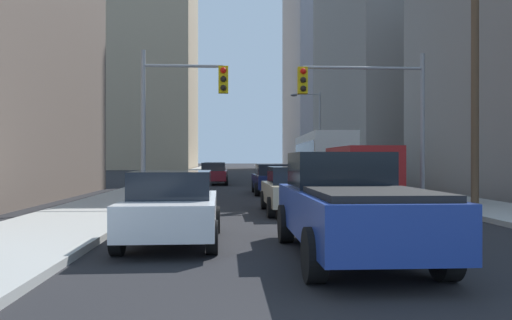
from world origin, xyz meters
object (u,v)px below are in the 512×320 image
at_px(pickup_truck_blue, 349,205).
at_px(cargo_van_red, 361,171).
at_px(sedan_navy, 273,179).
at_px(sedan_maroon, 214,173).
at_px(traffic_signal_near_left, 180,101).
at_px(sedan_beige, 294,190).
at_px(sedan_white, 173,207).
at_px(sedan_silver, 215,172).
at_px(city_bus, 322,157).
at_px(traffic_signal_near_right, 368,100).

relative_size(pickup_truck_blue, cargo_van_red, 1.02).
xyz_separation_m(sedan_navy, sedan_maroon, (-3.19, 9.62, 0.00)).
bearing_deg(traffic_signal_near_left, cargo_van_red, 3.48).
xyz_separation_m(sedan_beige, traffic_signal_near_left, (-4.01, 3.33, 3.25)).
distance_m(sedan_white, traffic_signal_near_left, 9.59).
bearing_deg(sedan_white, sedan_maroon, 89.42).
relative_size(cargo_van_red, sedan_silver, 1.25).
bearing_deg(traffic_signal_near_left, sedan_white, -85.69).
relative_size(pickup_truck_blue, sedan_white, 1.28).
bearing_deg(sedan_white, city_bus, 71.65).
bearing_deg(pickup_truck_blue, sedan_beige, 90.12).
height_order(sedan_maroon, sedan_silver, same).
height_order(sedan_silver, traffic_signal_near_right, traffic_signal_near_right).
relative_size(sedan_beige, sedan_navy, 0.99).
distance_m(sedan_white, sedan_beige, 6.57).
height_order(pickup_truck_blue, sedan_beige, pickup_truck_blue).
height_order(cargo_van_red, sedan_white, cargo_van_red).
height_order(sedan_white, traffic_signal_near_right, traffic_signal_near_right).
xyz_separation_m(sedan_beige, sedan_silver, (-3.14, 23.89, 0.00)).
relative_size(sedan_maroon, traffic_signal_near_left, 0.71).
bearing_deg(cargo_van_red, pickup_truck_blue, -106.28).
bearing_deg(sedan_beige, sedan_navy, 89.28).
xyz_separation_m(city_bus, sedan_silver, (-7.35, 6.81, -1.16)).
bearing_deg(pickup_truck_blue, sedan_white, 153.68).
relative_size(pickup_truck_blue, sedan_silver, 1.28).
bearing_deg(cargo_van_red, traffic_signal_near_left, -176.52).
bearing_deg(cargo_van_red, city_bus, 85.87).
xyz_separation_m(sedan_white, sedan_maroon, (0.25, 24.12, 0.00)).
xyz_separation_m(cargo_van_red, traffic_signal_near_left, (-7.26, -0.44, 2.74)).
bearing_deg(sedan_maroon, sedan_white, -90.58).
height_order(sedan_beige, sedan_navy, same).
xyz_separation_m(pickup_truck_blue, sedan_white, (-3.34, 1.65, -0.16)).
bearing_deg(sedan_beige, traffic_signal_near_left, 140.25).
bearing_deg(city_bus, cargo_van_red, -94.13).
bearing_deg(traffic_signal_near_left, sedan_silver, 87.58).
distance_m(city_bus, sedan_white, 23.99).
bearing_deg(sedan_silver, traffic_signal_near_left, -92.42).
height_order(city_bus, sedan_silver, city_bus).
relative_size(sedan_white, sedan_navy, 1.00).
xyz_separation_m(pickup_truck_blue, cargo_van_red, (3.24, 11.09, 0.35)).
xyz_separation_m(sedan_beige, sedan_maroon, (-3.08, 18.46, 0.00)).
bearing_deg(sedan_beige, sedan_silver, 97.48).
distance_m(pickup_truck_blue, sedan_navy, 16.16).
relative_size(sedan_navy, sedan_silver, 1.00).
height_order(sedan_navy, sedan_silver, same).
bearing_deg(traffic_signal_near_right, sedan_maroon, 113.24).
relative_size(sedan_navy, sedan_maroon, 1.00).
distance_m(pickup_truck_blue, traffic_signal_near_right, 11.62).
relative_size(cargo_van_red, sedan_white, 1.25).
distance_m(city_bus, traffic_signal_near_right, 13.94).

